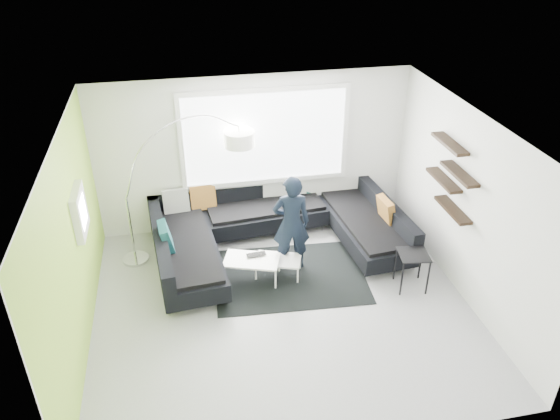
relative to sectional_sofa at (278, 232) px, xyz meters
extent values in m
plane|color=gray|center=(-0.22, -1.44, -0.39)|extent=(5.50, 5.50, 0.00)
cube|color=silver|center=(-0.22, 1.06, 1.01)|extent=(5.50, 0.04, 2.80)
cube|color=silver|center=(-0.22, -3.94, 1.01)|extent=(5.50, 0.04, 2.80)
cube|color=silver|center=(-2.97, -1.44, 1.01)|extent=(0.04, 5.00, 2.80)
cube|color=silver|center=(2.53, -1.44, 1.01)|extent=(0.04, 5.00, 2.80)
cube|color=white|center=(-0.22, -1.44, 2.41)|extent=(5.50, 5.00, 0.04)
cube|color=#93C638|center=(-2.96, -1.44, 1.01)|extent=(0.01, 5.00, 2.80)
cube|color=white|center=(-0.02, 1.02, 1.31)|extent=(2.96, 0.06, 1.68)
cube|color=white|center=(-2.90, -0.84, 1.21)|extent=(0.12, 0.66, 0.66)
cube|color=black|center=(2.42, -1.04, 1.31)|extent=(0.20, 1.24, 0.95)
cube|color=black|center=(0.00, 0.00, -0.17)|extent=(4.28, 2.87, 0.43)
cube|color=black|center=(0.00, 0.00, 0.20)|extent=(4.28, 2.87, 0.32)
cube|color=brown|center=(0.00, 0.00, 0.27)|extent=(3.65, 0.54, 0.45)
cube|color=black|center=(0.05, -0.74, -0.38)|extent=(2.49, 1.88, 0.01)
cube|color=white|center=(-0.34, -0.66, -0.21)|extent=(1.26, 0.97, 0.36)
cube|color=black|center=(1.83, -1.36, -0.08)|extent=(0.50, 0.50, 0.61)
imported|color=black|center=(0.13, -0.46, 0.44)|extent=(0.67, 0.50, 1.65)
imported|color=black|center=(-0.46, -0.61, -0.01)|extent=(0.35, 0.26, 0.02)
camera|label=1|loc=(-1.50, -7.64, 4.93)|focal=35.00mm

